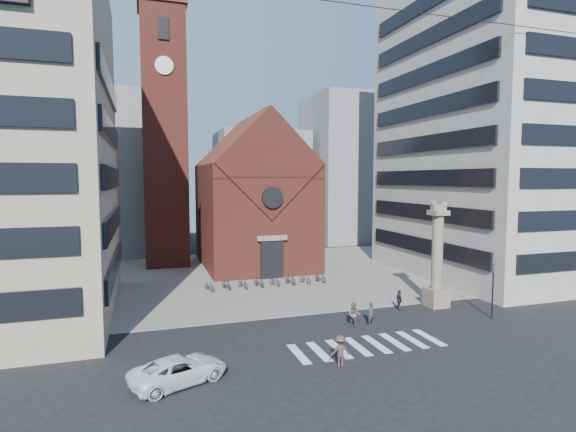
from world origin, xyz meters
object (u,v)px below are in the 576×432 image
at_px(lion_column, 437,265).
at_px(pedestrian_0, 371,314).
at_px(scooter_0, 209,286).
at_px(white_car, 179,370).
at_px(traffic_light, 493,288).
at_px(pedestrian_1, 354,315).
at_px(pedestrian_2, 399,300).

distance_m(lion_column, pedestrian_0, 8.32).
bearing_deg(pedestrian_0, scooter_0, 102.63).
height_order(pedestrian_0, scooter_0, pedestrian_0).
xyz_separation_m(white_car, scooter_0, (4.11, 18.35, -0.19)).
bearing_deg(pedestrian_0, traffic_light, -30.59).
relative_size(traffic_light, pedestrian_1, 2.41).
bearing_deg(lion_column, scooter_0, 147.95).
bearing_deg(traffic_light, pedestrian_2, 143.67).
bearing_deg(pedestrian_1, traffic_light, 21.55).
xyz_separation_m(traffic_light, pedestrian_1, (-10.71, 1.35, -1.39)).
height_order(lion_column, scooter_0, lion_column).
bearing_deg(traffic_light, pedestrian_0, 172.36).
bearing_deg(traffic_light, scooter_0, 142.36).
height_order(lion_column, white_car, lion_column).
xyz_separation_m(pedestrian_2, scooter_0, (-13.53, 10.63, -0.31)).
xyz_separation_m(pedestrian_1, scooter_0, (-8.25, 13.28, -0.39)).
bearing_deg(pedestrian_2, lion_column, -81.78).
xyz_separation_m(lion_column, white_car, (-21.09, -7.72, -2.76)).
relative_size(lion_column, pedestrian_2, 5.31).
bearing_deg(scooter_0, traffic_light, -58.40).
bearing_deg(pedestrian_2, traffic_light, -118.12).
distance_m(traffic_light, pedestrian_1, 10.89).
bearing_deg(pedestrian_0, pedestrian_2, 11.68).
bearing_deg(lion_column, pedestrian_1, -163.09).
relative_size(white_car, scooter_0, 2.89).
bearing_deg(scooter_0, lion_column, -52.80).
bearing_deg(traffic_light, lion_column, 116.46).
xyz_separation_m(white_car, pedestrian_2, (17.64, 7.72, 0.12)).
relative_size(lion_column, pedestrian_1, 4.85).
bearing_deg(white_car, pedestrian_2, -88.62).
height_order(lion_column, pedestrian_2, lion_column).
distance_m(lion_column, traffic_light, 4.62).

